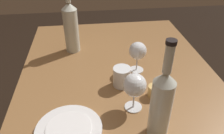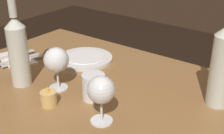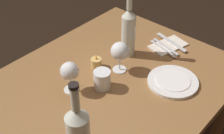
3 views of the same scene
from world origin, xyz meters
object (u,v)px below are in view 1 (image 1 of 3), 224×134
dinner_plate (69,129)px  water_tumbler (122,77)px  wine_glass_right (138,51)px  wine_bottle (71,26)px  votive_candle (154,91)px  wine_glass_left (135,86)px  wine_bottle_second (161,103)px

dinner_plate → water_tumbler: bearing=136.4°
dinner_plate → wine_glass_right: bearing=137.3°
wine_bottle → votive_candle: size_ratio=5.37×
wine_glass_right → dinner_plate: size_ratio=0.64×
votive_candle → wine_bottle: bearing=-142.0°
wine_glass_left → wine_bottle_second: (0.13, 0.05, 0.03)m
wine_glass_left → wine_bottle: 0.53m
wine_glass_left → wine_glass_right: bearing=164.9°
wine_bottle_second → water_tumbler: size_ratio=4.03×
wine_glass_right → wine_bottle: size_ratio=0.40×
wine_bottle → wine_glass_left: bearing=26.0°
water_tumbler → votive_candle: 0.15m
wine_bottle → votive_candle: wine_bottle is taller
wine_bottle_second → votive_candle: (-0.18, 0.04, -0.11)m
wine_bottle → wine_bottle_second: 0.67m
wine_glass_right → wine_bottle_second: (0.37, -0.01, 0.03)m
water_tumbler → dinner_plate: bearing=-43.6°
wine_bottle_second → votive_candle: size_ratio=5.17×
wine_glass_left → wine_glass_right: size_ratio=1.04×
wine_bottle → dinner_plate: 0.58m
water_tumbler → dinner_plate: (0.23, -0.22, -0.03)m
wine_bottle_second → dinner_plate: size_ratio=1.53×
water_tumbler → wine_glass_right: bearing=139.5°
votive_candle → wine_glass_left: bearing=-59.6°
wine_glass_left → votive_candle: 0.14m
water_tumbler → wine_bottle: bearing=-147.7°
wine_glass_right → wine_bottle_second: 0.37m
wine_bottle → water_tumbler: size_ratio=4.18×
water_tumbler → votive_candle: bearing=53.9°
wine_glass_left → votive_candle: size_ratio=2.25×
wine_bottle → dinner_plate: size_ratio=1.59×
wine_bottle → water_tumbler: wine_bottle is taller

